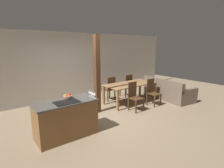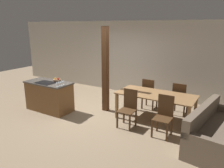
% 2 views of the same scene
% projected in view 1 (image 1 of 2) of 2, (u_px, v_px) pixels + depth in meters
% --- Properties ---
extents(ground_plane, '(16.00, 16.00, 0.00)m').
position_uv_depth(ground_plane, '(100.00, 118.00, 5.36)').
color(ground_plane, '#847056').
extents(wall_back, '(11.20, 0.08, 2.70)m').
position_uv_depth(wall_back, '(65.00, 67.00, 7.03)').
color(wall_back, beige).
rests_on(wall_back, ground_plane).
extents(kitchen_island, '(1.45, 0.70, 0.90)m').
position_uv_depth(kitchen_island, '(66.00, 119.00, 4.19)').
color(kitchen_island, brown).
rests_on(kitchen_island, ground_plane).
extents(fruit_bowl, '(0.23, 0.23, 0.11)m').
position_uv_depth(fruit_bowl, '(68.00, 96.00, 4.34)').
color(fruit_bowl, '#99704C').
rests_on(fruit_bowl, kitchen_island).
extents(wine_glass_near, '(0.07, 0.07, 0.16)m').
position_uv_depth(wine_glass_near, '(95.00, 94.00, 4.24)').
color(wine_glass_near, silver).
rests_on(wine_glass_near, kitchen_island).
extents(wine_glass_middle, '(0.07, 0.07, 0.16)m').
position_uv_depth(wine_glass_middle, '(93.00, 93.00, 4.30)').
color(wine_glass_middle, silver).
rests_on(wine_glass_middle, kitchen_island).
extents(wine_glass_far, '(0.07, 0.07, 0.16)m').
position_uv_depth(wine_glass_far, '(91.00, 93.00, 4.37)').
color(wine_glass_far, silver).
rests_on(wine_glass_far, kitchen_island).
extents(wine_glass_end, '(0.07, 0.07, 0.16)m').
position_uv_depth(wine_glass_end, '(90.00, 92.00, 4.43)').
color(wine_glass_end, silver).
rests_on(wine_glass_end, kitchen_island).
extents(dining_table, '(2.07, 0.95, 0.75)m').
position_uv_depth(dining_table, '(130.00, 86.00, 6.69)').
color(dining_table, olive).
rests_on(dining_table, ground_plane).
extents(dining_chair_near_left, '(0.40, 0.40, 0.97)m').
position_uv_depth(dining_chair_near_left, '(134.00, 96.00, 5.91)').
color(dining_chair_near_left, '#472D19').
rests_on(dining_chair_near_left, ground_plane).
extents(dining_chair_near_right, '(0.40, 0.40, 0.97)m').
position_uv_depth(dining_chair_near_right, '(152.00, 92.00, 6.47)').
color(dining_chair_near_right, '#472D19').
rests_on(dining_chair_near_right, ground_plane).
extents(dining_chair_far_left, '(0.40, 0.40, 0.97)m').
position_uv_depth(dining_chair_far_left, '(110.00, 88.00, 6.99)').
color(dining_chair_far_left, '#472D19').
rests_on(dining_chair_far_left, ground_plane).
extents(dining_chair_far_right, '(0.40, 0.40, 0.97)m').
position_uv_depth(dining_chair_far_right, '(127.00, 85.00, 7.55)').
color(dining_chair_far_right, '#472D19').
rests_on(dining_chair_far_right, ground_plane).
extents(couch, '(1.21, 2.19, 0.84)m').
position_uv_depth(couch, '(168.00, 92.00, 7.32)').
color(couch, brown).
rests_on(couch, ground_plane).
extents(timber_post, '(0.16, 0.16, 2.51)m').
position_uv_depth(timber_post, '(97.00, 75.00, 5.58)').
color(timber_post, '#4C2D19').
rests_on(timber_post, ground_plane).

